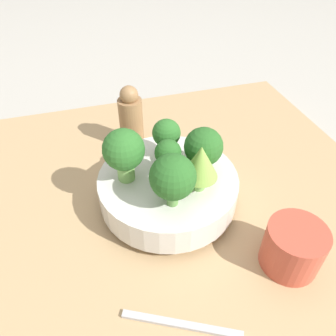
% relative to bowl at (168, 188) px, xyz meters
% --- Properties ---
extents(ground_plane, '(6.00, 6.00, 0.00)m').
position_rel_bowl_xyz_m(ground_plane, '(-0.01, 0.03, -0.08)').
color(ground_plane, '#ADA89E').
extents(table, '(0.87, 0.73, 0.05)m').
position_rel_bowl_xyz_m(table, '(-0.01, 0.03, -0.06)').
color(table, tan).
rests_on(table, ground_plane).
extents(bowl, '(0.25, 0.25, 0.07)m').
position_rel_bowl_xyz_m(bowl, '(0.00, 0.00, 0.00)').
color(bowl, silver).
rests_on(bowl, table).
extents(broccoli_floret_back, '(0.05, 0.05, 0.08)m').
position_rel_bowl_xyz_m(broccoli_floret_back, '(0.01, 0.06, 0.07)').
color(broccoli_floret_back, '#7AB256').
rests_on(broccoli_floret_back, bowl).
extents(romanesco_piece_near, '(0.06, 0.06, 0.09)m').
position_rel_bowl_xyz_m(romanesco_piece_near, '(0.04, -0.04, 0.08)').
color(romanesco_piece_near, '#7AB256').
rests_on(romanesco_piece_near, bowl).
extents(broccoli_floret_right, '(0.07, 0.07, 0.09)m').
position_rel_bowl_xyz_m(broccoli_floret_right, '(0.06, 0.00, 0.08)').
color(broccoli_floret_right, '#609347').
rests_on(broccoli_floret_right, bowl).
extents(broccoli_floret_front, '(0.07, 0.07, 0.09)m').
position_rel_bowl_xyz_m(broccoli_floret_front, '(-0.01, -0.06, 0.08)').
color(broccoli_floret_front, '#609347').
rests_on(broccoli_floret_front, bowl).
extents(broccoli_floret_center, '(0.04, 0.04, 0.08)m').
position_rel_bowl_xyz_m(broccoli_floret_center, '(0.00, 0.00, 0.07)').
color(broccoli_floret_center, '#609347').
rests_on(broccoli_floret_center, bowl).
extents(broccoli_floret_left, '(0.07, 0.07, 0.10)m').
position_rel_bowl_xyz_m(broccoli_floret_left, '(-0.07, 0.02, 0.09)').
color(broccoli_floret_left, '#7AB256').
rests_on(broccoli_floret_left, bowl).
extents(cup, '(0.09, 0.09, 0.08)m').
position_rel_bowl_xyz_m(cup, '(0.15, -0.17, -0.00)').
color(cup, '#C64C38').
rests_on(cup, table).
extents(pepper_mill, '(0.05, 0.05, 0.14)m').
position_rel_bowl_xyz_m(pepper_mill, '(-0.02, 0.20, 0.03)').
color(pepper_mill, '#997047').
rests_on(pepper_mill, table).
extents(fork, '(0.15, 0.08, 0.01)m').
position_rel_bowl_xyz_m(fork, '(-0.05, -0.22, -0.04)').
color(fork, '#B2B2B7').
rests_on(fork, table).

